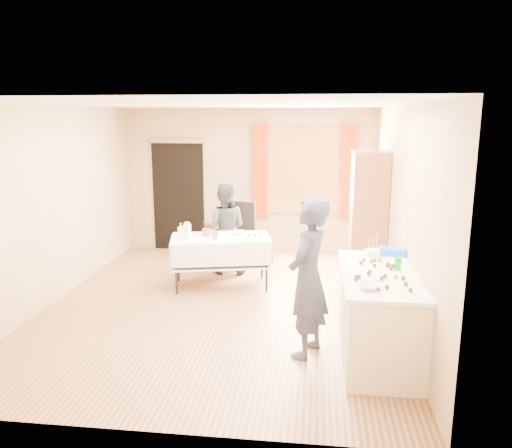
# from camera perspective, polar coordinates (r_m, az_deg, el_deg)

# --- Properties ---
(floor) EXTENTS (4.50, 5.50, 0.02)m
(floor) POSITION_cam_1_polar(r_m,az_deg,el_deg) (6.74, -4.05, -9.28)
(floor) COLOR #9E7047
(floor) RESTS_ON ground
(ceiling) EXTENTS (4.50, 5.50, 0.02)m
(ceiling) POSITION_cam_1_polar(r_m,az_deg,el_deg) (6.27, -4.42, 13.59)
(ceiling) COLOR white
(ceiling) RESTS_ON floor
(wall_back) EXTENTS (4.50, 0.02, 2.60)m
(wall_back) POSITION_cam_1_polar(r_m,az_deg,el_deg) (9.07, -0.90, 4.91)
(wall_back) COLOR tan
(wall_back) RESTS_ON floor
(wall_front) EXTENTS (4.50, 0.02, 2.60)m
(wall_front) POSITION_cam_1_polar(r_m,az_deg,el_deg) (3.78, -12.25, -5.91)
(wall_front) COLOR tan
(wall_front) RESTS_ON floor
(wall_left) EXTENTS (0.02, 5.50, 2.60)m
(wall_left) POSITION_cam_1_polar(r_m,az_deg,el_deg) (7.16, -22.30, 2.00)
(wall_left) COLOR tan
(wall_left) RESTS_ON floor
(wall_right) EXTENTS (0.02, 5.50, 2.60)m
(wall_right) POSITION_cam_1_polar(r_m,az_deg,el_deg) (6.35, 16.24, 1.23)
(wall_right) COLOR tan
(wall_right) RESTS_ON floor
(window_frame) EXTENTS (1.32, 0.06, 1.52)m
(window_frame) POSITION_cam_1_polar(r_m,az_deg,el_deg) (8.92, 5.48, 6.03)
(window_frame) COLOR olive
(window_frame) RESTS_ON wall_back
(window_pane) EXTENTS (1.20, 0.02, 1.40)m
(window_pane) POSITION_cam_1_polar(r_m,az_deg,el_deg) (8.91, 5.47, 6.02)
(window_pane) COLOR white
(window_pane) RESTS_ON wall_back
(curtain_left) EXTENTS (0.28, 0.06, 1.65)m
(curtain_left) POSITION_cam_1_polar(r_m,az_deg,el_deg) (8.93, 0.43, 6.09)
(curtain_left) COLOR #AB310F
(curtain_left) RESTS_ON wall_back
(curtain_right) EXTENTS (0.28, 0.06, 1.65)m
(curtain_right) POSITION_cam_1_polar(r_m,az_deg,el_deg) (8.89, 10.52, 5.86)
(curtain_right) COLOR #AB310F
(curtain_right) RESTS_ON wall_back
(doorway) EXTENTS (0.95, 0.04, 2.00)m
(doorway) POSITION_cam_1_polar(r_m,az_deg,el_deg) (9.34, -8.85, 3.12)
(doorway) COLOR black
(doorway) RESTS_ON floor
(door_lintel) EXTENTS (1.05, 0.06, 0.08)m
(door_lintel) POSITION_cam_1_polar(r_m,az_deg,el_deg) (9.21, -9.11, 9.37)
(door_lintel) COLOR olive
(door_lintel) RESTS_ON wall_back
(cabinet) EXTENTS (0.50, 0.60, 1.97)m
(cabinet) POSITION_cam_1_polar(r_m,az_deg,el_deg) (7.48, 12.68, 0.57)
(cabinet) COLOR brown
(cabinet) RESTS_ON floor
(counter) EXTENTS (0.78, 1.65, 0.91)m
(counter) POSITION_cam_1_polar(r_m,az_deg,el_deg) (5.38, 13.80, -10.03)
(counter) COLOR silver
(counter) RESTS_ON floor
(party_table) EXTENTS (1.56, 1.04, 0.75)m
(party_table) POSITION_cam_1_polar(r_m,az_deg,el_deg) (7.31, -4.03, -3.76)
(party_table) COLOR black
(party_table) RESTS_ON floor
(chair) EXTENTS (0.53, 0.53, 1.07)m
(chair) POSITION_cam_1_polar(r_m,az_deg,el_deg) (8.26, -1.97, -2.76)
(chair) COLOR black
(chair) RESTS_ON floor
(girl) EXTENTS (0.88, 0.80, 1.68)m
(girl) POSITION_cam_1_polar(r_m,az_deg,el_deg) (5.15, 5.97, -6.15)
(girl) COLOR #292D49
(girl) RESTS_ON floor
(woman) EXTENTS (0.73, 0.58, 1.45)m
(woman) POSITION_cam_1_polar(r_m,az_deg,el_deg) (7.88, -3.61, -0.50)
(woman) COLOR black
(woman) RESTS_ON floor
(soda_can) EXTENTS (0.07, 0.07, 0.12)m
(soda_can) POSITION_cam_1_polar(r_m,az_deg,el_deg) (5.34, 15.92, -4.42)
(soda_can) COLOR #059F10
(soda_can) RESTS_ON counter
(mixing_bowl) EXTENTS (0.31, 0.31, 0.05)m
(mixing_bowl) POSITION_cam_1_polar(r_m,az_deg,el_deg) (4.71, 12.82, -6.97)
(mixing_bowl) COLOR white
(mixing_bowl) RESTS_ON counter
(foam_block) EXTENTS (0.18, 0.15, 0.08)m
(foam_block) POSITION_cam_1_polar(r_m,az_deg,el_deg) (5.78, 13.15, -3.21)
(foam_block) COLOR white
(foam_block) RESTS_ON counter
(blue_basket) EXTENTS (0.32, 0.23, 0.08)m
(blue_basket) POSITION_cam_1_polar(r_m,az_deg,el_deg) (5.90, 15.28, -3.03)
(blue_basket) COLOR blue
(blue_basket) RESTS_ON counter
(pitcher) EXTENTS (0.13, 0.13, 0.22)m
(pitcher) POSITION_cam_1_polar(r_m,az_deg,el_deg) (7.12, -7.87, -0.85)
(pitcher) COLOR silver
(pitcher) RESTS_ON party_table
(cup_red) EXTENTS (0.23, 0.23, 0.11)m
(cup_red) POSITION_cam_1_polar(r_m,az_deg,el_deg) (7.30, -5.67, -0.92)
(cup_red) COLOR red
(cup_red) RESTS_ON party_table
(cup_rainbow) EXTENTS (0.11, 0.11, 0.10)m
(cup_rainbow) POSITION_cam_1_polar(r_m,az_deg,el_deg) (7.06, -4.71, -1.38)
(cup_rainbow) COLOR red
(cup_rainbow) RESTS_ON party_table
(small_bowl) EXTENTS (0.20, 0.20, 0.05)m
(small_bowl) POSITION_cam_1_polar(r_m,az_deg,el_deg) (7.36, -1.94, -0.97)
(small_bowl) COLOR white
(small_bowl) RESTS_ON party_table
(pastry_tray) EXTENTS (0.30, 0.23, 0.02)m
(pastry_tray) POSITION_cam_1_polar(r_m,az_deg,el_deg) (7.15, -0.07, -1.50)
(pastry_tray) COLOR white
(pastry_tray) RESTS_ON party_table
(bottle) EXTENTS (0.09, 0.09, 0.17)m
(bottle) POSITION_cam_1_polar(r_m,az_deg,el_deg) (7.40, -8.60, -0.56)
(bottle) COLOR white
(bottle) RESTS_ON party_table
(cake_balls) EXTENTS (0.50, 0.99, 0.04)m
(cake_balls) POSITION_cam_1_polar(r_m,az_deg,el_deg) (5.16, 14.06, -5.36)
(cake_balls) COLOR #3F2314
(cake_balls) RESTS_ON counter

